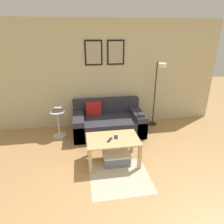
% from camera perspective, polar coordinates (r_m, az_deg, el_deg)
% --- Properties ---
extents(wall_back, '(5.60, 0.09, 2.55)m').
position_cam_1_polar(wall_back, '(4.95, -1.05, 10.63)').
color(wall_back, '#C6BC93').
rests_on(wall_back, ground_plane).
extents(area_rug, '(0.99, 0.92, 0.01)m').
position_cam_1_polar(area_rug, '(3.50, 2.27, -18.12)').
color(area_rug, '#C1B299').
rests_on(area_rug, ground_plane).
extents(couch, '(1.63, 0.96, 0.73)m').
position_cam_1_polar(couch, '(4.78, -1.19, -2.78)').
color(couch, '#2D2D38').
rests_on(couch, ground_plane).
extents(coffee_table, '(0.93, 0.61, 0.49)m').
position_cam_1_polar(coffee_table, '(3.62, 0.23, -8.87)').
color(coffee_table, tan).
rests_on(coffee_table, ground_plane).
extents(storage_bin, '(0.50, 0.35, 0.20)m').
position_cam_1_polar(storage_bin, '(3.76, 1.24, -13.01)').
color(storage_bin, slate).
rests_on(storage_bin, ground_plane).
extents(floor_lamp, '(0.22, 0.49, 1.61)m').
position_cam_1_polar(floor_lamp, '(4.84, 13.11, 7.95)').
color(floor_lamp, black).
rests_on(floor_lamp, ground_plane).
extents(side_table, '(0.35, 0.35, 0.62)m').
position_cam_1_polar(side_table, '(4.68, -15.08, -2.61)').
color(side_table, silver).
rests_on(side_table, ground_plane).
extents(book_stack, '(0.22, 0.17, 0.11)m').
position_cam_1_polar(book_stack, '(4.57, -15.25, 0.85)').
color(book_stack, '#335199').
rests_on(book_stack, side_table).
extents(remote_control, '(0.11, 0.15, 0.02)m').
position_cam_1_polar(remote_control, '(3.52, -0.62, -7.94)').
color(remote_control, '#232328').
rests_on(remote_control, coffee_table).
extents(cell_phone, '(0.09, 0.15, 0.01)m').
position_cam_1_polar(cell_phone, '(3.61, 1.12, -7.20)').
color(cell_phone, '#1E2338').
rests_on(cell_phone, coffee_table).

